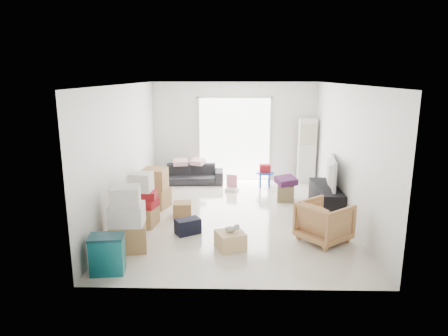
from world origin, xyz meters
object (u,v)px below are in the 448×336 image
object	(u,v)px
armchair	(324,220)
wood_crate	(230,240)
tv_console	(326,198)
ottoman	(286,193)
television	(327,183)
storage_bins	(107,254)
kids_table	(265,171)
ac_tower	(307,151)
sofa	(191,171)

from	to	relation	value
armchair	wood_crate	distance (m)	1.71
tv_console	ottoman	size ratio (longest dim) A/B	4.05
television	storage_bins	bearing A→B (deg)	136.55
ottoman	storage_bins	bearing A→B (deg)	-131.06
tv_console	kids_table	size ratio (longest dim) A/B	2.58
armchair	wood_crate	bearing A→B (deg)	63.75
tv_console	armchair	bearing A→B (deg)	-103.74
television	kids_table	size ratio (longest dim) A/B	1.85
ac_tower	tv_console	xyz separation A→B (m)	(0.05, -2.24, -0.62)
storage_bins	wood_crate	bearing A→B (deg)	25.93
ac_tower	storage_bins	bearing A→B (deg)	-126.46
armchair	television	bearing A→B (deg)	-52.18
ottoman	kids_table	world-z (taller)	kids_table
ac_tower	wood_crate	xyz separation A→B (m)	(-2.03, -4.33, -0.73)
television	sofa	size ratio (longest dim) A/B	0.64
television	ottoman	size ratio (longest dim) A/B	2.91
tv_console	ottoman	bearing A→B (deg)	144.55
ac_tower	television	size ratio (longest dim) A/B	1.57
tv_console	ottoman	xyz separation A→B (m)	(-0.81, 0.57, -0.07)
sofa	kids_table	xyz separation A→B (m)	(1.98, -0.30, 0.09)
ac_tower	ottoman	size ratio (longest dim) A/B	4.55
television	armchair	size ratio (longest dim) A/B	1.41
tv_console	wood_crate	bearing A→B (deg)	-134.84
armchair	kids_table	distance (m)	3.60
ac_tower	storage_bins	world-z (taller)	ac_tower
sofa	wood_crate	distance (m)	4.32
ottoman	wood_crate	size ratio (longest dim) A/B	0.87
ac_tower	kids_table	distance (m)	1.32
tv_console	armchair	world-z (taller)	armchair
television	ac_tower	bearing A→B (deg)	10.48
wood_crate	television	bearing A→B (deg)	45.16
tv_console	kids_table	distance (m)	2.16
sofa	ottoman	distance (m)	2.82
armchair	kids_table	world-z (taller)	armchair
storage_bins	kids_table	size ratio (longest dim) A/B	0.97
storage_bins	ac_tower	bearing A→B (deg)	53.54
tv_console	ac_tower	bearing A→B (deg)	91.28
storage_bins	wood_crate	world-z (taller)	storage_bins
sofa	armchair	bearing A→B (deg)	-56.66
ottoman	wood_crate	bearing A→B (deg)	-115.50
ac_tower	kids_table	world-z (taller)	ac_tower
television	wood_crate	size ratio (longest dim) A/B	2.52
storage_bins	wood_crate	distance (m)	2.03
ac_tower	television	world-z (taller)	ac_tower
ac_tower	ottoman	world-z (taller)	ac_tower
tv_console	kids_table	bearing A→B (deg)	124.00
sofa	armchair	distance (m)	4.71
ac_tower	storage_bins	distance (m)	6.50
wood_crate	ac_tower	bearing A→B (deg)	64.88
sofa	armchair	world-z (taller)	armchair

